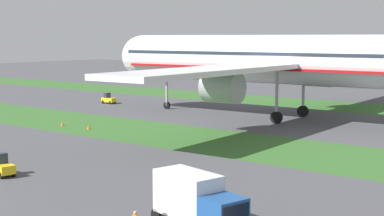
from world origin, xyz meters
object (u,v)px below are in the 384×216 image
taxiway_marker_0 (62,123)px  taxiway_marker_1 (89,127)px  airliner (275,59)px  baggage_tug (2,167)px  catering_truck (197,201)px  pushback_tractor (108,99)px

taxiway_marker_0 → taxiway_marker_1: (5.27, 0.04, 0.02)m
airliner → baggage_tug: airliner is taller
taxiway_marker_0 → taxiway_marker_1: bearing=0.4°
taxiway_marker_1 → catering_truck: bearing=-32.9°
pushback_tractor → taxiway_marker_0: 26.98m
pushback_tractor → taxiway_marker_0: (14.59, -22.69, -0.50)m
baggage_tug → taxiway_marker_0: bearing=-129.6°
baggage_tug → pushback_tractor: size_ratio=1.05×
taxiway_marker_1 → baggage_tug: bearing=-58.5°
baggage_tug → pushback_tractor: 55.96m
baggage_tug → taxiway_marker_1: (-13.60, 22.20, -0.48)m
taxiway_marker_0 → baggage_tug: bearing=-49.6°
catering_truck → taxiway_marker_0: bearing=-106.4°
baggage_tug → taxiway_marker_0: 29.12m
airliner → catering_truck: size_ratio=9.97×
baggage_tug → taxiway_marker_0: size_ratio=4.49×
airliner → pushback_tractor: airliner is taller
catering_truck → taxiway_marker_1: 42.87m
catering_truck → baggage_tug: bearing=-79.8°
catering_truck → pushback_tractor: bearing=-116.5°
pushback_tractor → taxiway_marker_1: (19.86, -22.65, -0.48)m
airliner → pushback_tractor: size_ratio=27.41×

